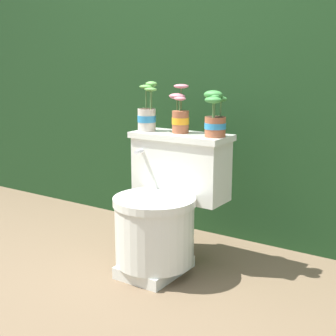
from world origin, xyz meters
The scene contains 6 objects.
ground_plane centered at (0.00, 0.00, 0.00)m, with size 12.00×12.00×0.00m, color brown.
hedge_backdrop centered at (0.00, 0.99, 0.86)m, with size 4.39×0.73×1.72m.
toilet centered at (0.06, 0.06, 0.32)m, with size 0.51×0.55×0.66m.
potted_plant_left centered at (-0.14, 0.19, 0.75)m, with size 0.12×0.11×0.25m.
potted_plant_midleft centered at (0.04, 0.22, 0.76)m, with size 0.12×0.10×0.24m.
potted_plant_middle centered at (0.26, 0.19, 0.76)m, with size 0.11×0.13×0.22m.
Camera 1 is at (1.30, -1.77, 1.00)m, focal length 50.00 mm.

